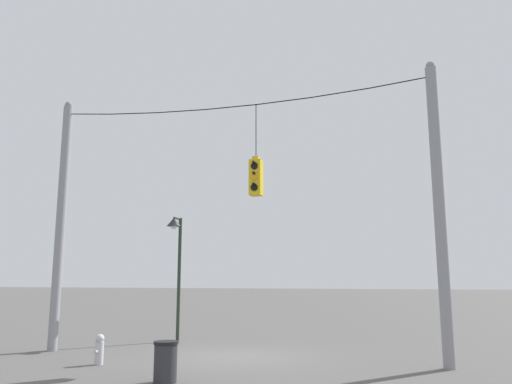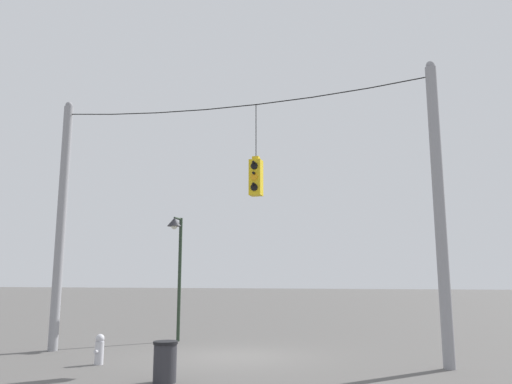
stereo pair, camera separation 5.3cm
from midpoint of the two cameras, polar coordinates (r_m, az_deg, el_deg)
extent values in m
plane|color=#565451|center=(14.65, -2.49, -18.30)|extent=(200.00, 200.00, 0.00)
cylinder|color=gray|center=(16.88, -21.30, -3.40)|extent=(0.29, 0.29, 7.71)
sphere|color=gray|center=(17.71, -20.50, 9.27)|extent=(0.23, 0.23, 0.23)
cylinder|color=gray|center=(13.49, 20.35, -1.98)|extent=(0.29, 0.29, 7.71)
sphere|color=gray|center=(14.51, 19.40, 13.50)|extent=(0.23, 0.23, 0.23)
cylinder|color=black|center=(17.14, -18.39, 8.43)|extent=(1.61, 0.03, 0.18)
cylinder|color=black|center=(16.27, -13.68, 8.70)|extent=(1.61, 0.03, 0.13)
cylinder|color=black|center=(15.54, -8.47, 9.12)|extent=(1.61, 0.03, 0.08)
cylinder|color=black|center=(14.97, -2.78, 9.67)|extent=(1.61, 0.03, 0.03)
cylinder|color=black|center=(14.56, 3.31, 10.35)|extent=(1.61, 0.03, 0.08)
cylinder|color=black|center=(14.35, 9.70, 11.12)|extent=(1.61, 0.03, 0.13)
cylinder|color=black|center=(14.33, 16.21, 11.96)|extent=(1.61, 0.03, 0.18)
cube|color=yellow|center=(14.16, 0.11, 1.63)|extent=(0.34, 0.34, 1.03)
cube|color=yellow|center=(14.28, 0.11, 3.85)|extent=(0.19, 0.19, 0.10)
cylinder|color=black|center=(14.50, 0.11, 7.05)|extent=(0.02, 0.02, 1.57)
cylinder|color=black|center=(14.05, -0.10, 3.01)|extent=(0.20, 0.03, 0.20)
cylinder|color=black|center=(14.03, -0.15, 3.41)|extent=(0.07, 0.12, 0.07)
cylinder|color=orange|center=(13.98, -0.10, 1.78)|extent=(0.20, 0.03, 0.20)
cylinder|color=black|center=(13.96, -0.15, 2.18)|extent=(0.07, 0.12, 0.07)
cylinder|color=black|center=(13.92, -0.10, 0.54)|extent=(0.20, 0.03, 0.20)
cylinder|color=black|center=(13.90, -0.15, 0.94)|extent=(0.07, 0.12, 0.07)
cylinder|color=#233323|center=(18.22, -8.65, -9.73)|extent=(0.12, 0.12, 4.32)
cylinder|color=#233323|center=(18.09, -8.84, -3.02)|extent=(0.07, 0.55, 0.07)
cone|color=#232328|center=(17.83, -9.23, -3.40)|extent=(0.50, 0.50, 0.30)
sphere|color=silver|center=(17.81, -9.24, -3.88)|extent=(0.23, 0.23, 0.23)
cylinder|color=silver|center=(13.90, -17.37, -17.16)|extent=(0.22, 0.22, 0.56)
sphere|color=silver|center=(13.85, -17.29, -15.68)|extent=(0.22, 0.22, 0.22)
cylinder|color=silver|center=(13.77, -17.69, -16.98)|extent=(0.09, 0.10, 0.09)
cylinder|color=#2D2D33|center=(11.25, -10.22, -18.70)|extent=(0.49, 0.49, 0.78)
cylinder|color=black|center=(11.20, -10.16, -16.58)|extent=(0.52, 0.52, 0.06)
camera|label=1|loc=(0.03, -89.89, -0.02)|focal=35.00mm
camera|label=2|loc=(0.03, 90.11, 0.02)|focal=35.00mm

